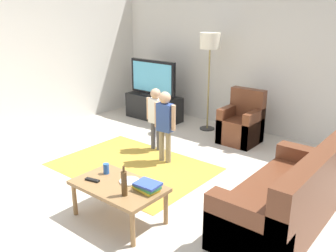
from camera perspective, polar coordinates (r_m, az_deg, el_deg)
name	(u,v)px	position (r m, az deg, el deg)	size (l,w,h in m)	color
ground	(139,184)	(4.89, -4.51, -8.98)	(7.80, 7.80, 0.00)	beige
wall_back	(252,57)	(6.88, 12.98, 10.46)	(6.00, 0.12, 2.70)	silver
wall_left	(8,60)	(6.85, -23.58, 9.38)	(0.12, 6.00, 2.70)	silver
area_rug	(133,166)	(5.38, -5.48, -6.27)	(2.20, 1.60, 0.01)	#B28C33
tv_stand	(154,107)	(7.50, -2.22, 2.90)	(1.20, 0.44, 0.50)	black
tv	(153,78)	(7.35, -2.38, 7.41)	(1.10, 0.28, 0.71)	black
couch	(290,201)	(4.10, 18.48, -11.07)	(0.80, 1.80, 0.86)	brown
armchair	(242,125)	(6.34, 11.43, 0.15)	(0.60, 0.60, 0.90)	brown
floor_lamp	(210,46)	(6.65, 6.54, 12.23)	(0.36, 0.36, 1.78)	#262626
child_near_tv	(156,113)	(5.79, -1.93, 1.96)	(0.34, 0.16, 1.01)	#4C4C59
child_center	(165,121)	(5.31, -0.48, 0.85)	(0.36, 0.17, 1.07)	gray
coffee_table	(118,189)	(4.01, -7.71, -9.61)	(1.00, 0.60, 0.42)	olive
book_stack	(147,186)	(3.82, -3.28, -9.36)	(0.30, 0.21, 0.09)	yellow
bottle	(124,183)	(3.71, -6.83, -8.82)	(0.06, 0.06, 0.32)	#4C3319
tv_remote	(92,180)	(4.10, -11.69, -8.22)	(0.17, 0.05, 0.02)	black
soda_can	(106,169)	(4.22, -9.59, -6.56)	(0.07, 0.07, 0.12)	#2659B2
plate	(130,181)	(4.02, -5.99, -8.52)	(0.22, 0.22, 0.02)	white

